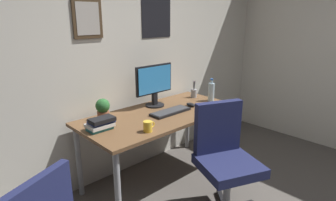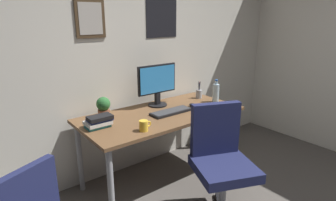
{
  "view_description": "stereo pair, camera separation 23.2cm",
  "coord_description": "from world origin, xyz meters",
  "px_view_note": "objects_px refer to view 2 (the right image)",
  "views": [
    {
      "loc": [
        -1.7,
        -0.25,
        1.63
      ],
      "look_at": [
        0.03,
        1.59,
        0.88
      ],
      "focal_mm": 30.02,
      "sensor_mm": 36.0,
      "label": 1
    },
    {
      "loc": [
        -1.53,
        -0.4,
        1.63
      ],
      "look_at": [
        0.03,
        1.59,
        0.88
      ],
      "focal_mm": 30.02,
      "sensor_mm": 36.0,
      "label": 2
    }
  ],
  "objects_px": {
    "computer_mouse": "(193,105)",
    "potted_plant": "(103,106)",
    "office_chair": "(220,156)",
    "coffee_mug_near": "(144,126)",
    "monitor": "(157,83)",
    "book_stack_left": "(99,121)",
    "water_bottle": "(216,93)",
    "pen_cup": "(199,94)",
    "keyboard": "(171,112)"
  },
  "relations": [
    {
      "from": "computer_mouse",
      "to": "potted_plant",
      "type": "distance_m",
      "value": 0.92
    },
    {
      "from": "office_chair",
      "to": "coffee_mug_near",
      "type": "height_order",
      "value": "office_chair"
    },
    {
      "from": "monitor",
      "to": "computer_mouse",
      "type": "bearing_deg",
      "value": -46.45
    },
    {
      "from": "coffee_mug_near",
      "to": "book_stack_left",
      "type": "xyz_separation_m",
      "value": [
        -0.26,
        0.31,
        0.01
      ]
    },
    {
      "from": "computer_mouse",
      "to": "water_bottle",
      "type": "xyz_separation_m",
      "value": [
        0.32,
        -0.02,
        0.09
      ]
    },
    {
      "from": "office_chair",
      "to": "monitor",
      "type": "distance_m",
      "value": 1.03
    },
    {
      "from": "computer_mouse",
      "to": "book_stack_left",
      "type": "relative_size",
      "value": 0.49
    },
    {
      "from": "water_bottle",
      "to": "pen_cup",
      "type": "height_order",
      "value": "water_bottle"
    },
    {
      "from": "monitor",
      "to": "keyboard",
      "type": "relative_size",
      "value": 1.07
    },
    {
      "from": "office_chair",
      "to": "monitor",
      "type": "relative_size",
      "value": 2.07
    },
    {
      "from": "water_bottle",
      "to": "coffee_mug_near",
      "type": "relative_size",
      "value": 2.26
    },
    {
      "from": "monitor",
      "to": "computer_mouse",
      "type": "height_order",
      "value": "monitor"
    },
    {
      "from": "water_bottle",
      "to": "potted_plant",
      "type": "distance_m",
      "value": 1.23
    },
    {
      "from": "coffee_mug_near",
      "to": "water_bottle",
      "type": "bearing_deg",
      "value": 10.54
    },
    {
      "from": "water_bottle",
      "to": "coffee_mug_near",
      "type": "distance_m",
      "value": 1.1
    },
    {
      "from": "computer_mouse",
      "to": "coffee_mug_near",
      "type": "relative_size",
      "value": 0.99
    },
    {
      "from": "keyboard",
      "to": "pen_cup",
      "type": "relative_size",
      "value": 2.15
    },
    {
      "from": "computer_mouse",
      "to": "water_bottle",
      "type": "bearing_deg",
      "value": -2.98
    },
    {
      "from": "potted_plant",
      "to": "computer_mouse",
      "type": "bearing_deg",
      "value": -18.46
    },
    {
      "from": "office_chair",
      "to": "keyboard",
      "type": "bearing_deg",
      "value": 89.63
    },
    {
      "from": "computer_mouse",
      "to": "coffee_mug_near",
      "type": "distance_m",
      "value": 0.79
    },
    {
      "from": "book_stack_left",
      "to": "pen_cup",
      "type": "bearing_deg",
      "value": 5.25
    },
    {
      "from": "coffee_mug_near",
      "to": "book_stack_left",
      "type": "height_order",
      "value": "book_stack_left"
    },
    {
      "from": "monitor",
      "to": "coffee_mug_near",
      "type": "xyz_separation_m",
      "value": [
        -0.49,
        -0.49,
        -0.19
      ]
    },
    {
      "from": "coffee_mug_near",
      "to": "pen_cup",
      "type": "xyz_separation_m",
      "value": [
        1.04,
        0.42,
        0.01
      ]
    },
    {
      "from": "keyboard",
      "to": "water_bottle",
      "type": "height_order",
      "value": "water_bottle"
    },
    {
      "from": "water_bottle",
      "to": "monitor",
      "type": "bearing_deg",
      "value": 153.18
    },
    {
      "from": "computer_mouse",
      "to": "pen_cup",
      "type": "bearing_deg",
      "value": 36.61
    },
    {
      "from": "monitor",
      "to": "water_bottle",
      "type": "xyz_separation_m",
      "value": [
        0.58,
        -0.29,
        -0.13
      ]
    },
    {
      "from": "computer_mouse",
      "to": "book_stack_left",
      "type": "height_order",
      "value": "book_stack_left"
    },
    {
      "from": "keyboard",
      "to": "computer_mouse",
      "type": "bearing_deg",
      "value": 1.0
    },
    {
      "from": "potted_plant",
      "to": "book_stack_left",
      "type": "bearing_deg",
      "value": -125.48
    },
    {
      "from": "computer_mouse",
      "to": "potted_plant",
      "type": "xyz_separation_m",
      "value": [
        -0.87,
        0.29,
        0.09
      ]
    },
    {
      "from": "coffee_mug_near",
      "to": "pen_cup",
      "type": "relative_size",
      "value": 0.56
    },
    {
      "from": "monitor",
      "to": "potted_plant",
      "type": "relative_size",
      "value": 2.36
    },
    {
      "from": "monitor",
      "to": "book_stack_left",
      "type": "xyz_separation_m",
      "value": [
        -0.75,
        -0.19,
        -0.19
      ]
    },
    {
      "from": "computer_mouse",
      "to": "office_chair",
      "type": "bearing_deg",
      "value": -114.75
    },
    {
      "from": "water_bottle",
      "to": "computer_mouse",
      "type": "bearing_deg",
      "value": 177.02
    },
    {
      "from": "office_chair",
      "to": "potted_plant",
      "type": "relative_size",
      "value": 4.87
    },
    {
      "from": "keyboard",
      "to": "coffee_mug_near",
      "type": "height_order",
      "value": "coffee_mug_near"
    },
    {
      "from": "office_chair",
      "to": "monitor",
      "type": "height_order",
      "value": "monitor"
    },
    {
      "from": "office_chair",
      "to": "potted_plant",
      "type": "height_order",
      "value": "office_chair"
    },
    {
      "from": "keyboard",
      "to": "pen_cup",
      "type": "height_order",
      "value": "pen_cup"
    },
    {
      "from": "water_bottle",
      "to": "book_stack_left",
      "type": "height_order",
      "value": "water_bottle"
    },
    {
      "from": "keyboard",
      "to": "office_chair",
      "type": "bearing_deg",
      "value": -90.37
    },
    {
      "from": "computer_mouse",
      "to": "keyboard",
      "type": "bearing_deg",
      "value": -179.0
    },
    {
      "from": "water_bottle",
      "to": "keyboard",
      "type": "bearing_deg",
      "value": 178.95
    },
    {
      "from": "computer_mouse",
      "to": "pen_cup",
      "type": "distance_m",
      "value": 0.35
    },
    {
      "from": "office_chair",
      "to": "keyboard",
      "type": "relative_size",
      "value": 2.21
    },
    {
      "from": "monitor",
      "to": "potted_plant",
      "type": "bearing_deg",
      "value": 178.69
    }
  ]
}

